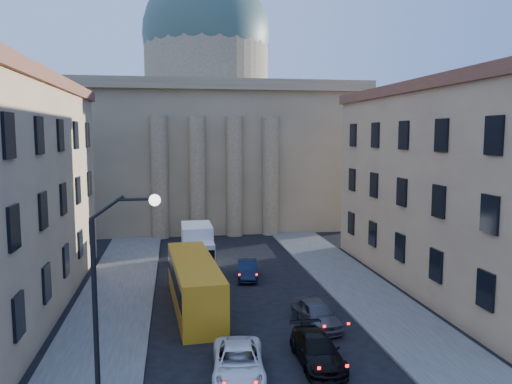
% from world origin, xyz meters
% --- Properties ---
extents(sidewalk_left, '(5.00, 60.00, 0.15)m').
position_xyz_m(sidewalk_left, '(-8.50, 18.00, 0.07)').
color(sidewalk_left, '#514F4A').
rests_on(sidewalk_left, ground).
extents(sidewalk_right, '(5.00, 60.00, 0.15)m').
position_xyz_m(sidewalk_right, '(8.50, 18.00, 0.07)').
color(sidewalk_right, '#514F4A').
rests_on(sidewalk_right, ground).
extents(church, '(68.02, 28.76, 36.60)m').
position_xyz_m(church, '(0.00, 55.47, 11.88)').
color(church, '#756748').
rests_on(church, ground).
extents(building_right, '(11.60, 26.60, 14.70)m').
position_xyz_m(building_right, '(17.00, 22.00, 7.42)').
color(building_right, tan).
rests_on(building_right, ground).
extents(street_lamp, '(2.62, 0.44, 8.83)m').
position_xyz_m(street_lamp, '(-6.97, 8.00, 5.29)').
color(street_lamp, black).
rests_on(street_lamp, ground).
extents(car_left_mid, '(2.82, 5.26, 1.40)m').
position_xyz_m(car_left_mid, '(-1.73, 10.64, 0.70)').
color(car_left_mid, white).
rests_on(car_left_mid, ground).
extents(car_right_mid, '(1.95, 4.78, 1.39)m').
position_xyz_m(car_right_mid, '(2.21, 11.39, 0.69)').
color(car_right_mid, black).
rests_on(car_right_mid, ground).
extents(car_right_far, '(2.34, 4.64, 1.51)m').
position_xyz_m(car_right_far, '(3.50, 15.98, 0.76)').
color(car_right_far, '#47464B').
rests_on(car_right_far, ground).
extents(car_right_distant, '(1.95, 4.32, 1.38)m').
position_xyz_m(car_right_distant, '(0.97, 26.23, 0.69)').
color(car_right_distant, black).
rests_on(car_right_distant, ground).
extents(city_bus, '(3.36, 11.26, 3.13)m').
position_xyz_m(city_bus, '(-3.33, 20.17, 1.68)').
color(city_bus, orange).
rests_on(city_bus, ground).
extents(box_truck, '(2.56, 6.29, 3.44)m').
position_xyz_m(box_truck, '(-2.65, 30.24, 1.63)').
color(box_truck, silver).
rests_on(box_truck, ground).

